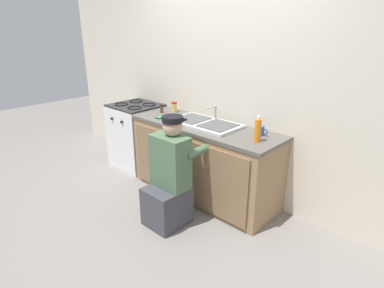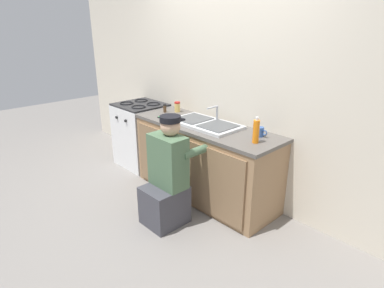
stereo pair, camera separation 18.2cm
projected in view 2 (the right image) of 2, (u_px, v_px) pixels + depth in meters
The scene contains 12 objects.
ground_plane at pixel (186, 203), 3.63m from camera, with size 12.00×12.00×0.00m, color gray.
back_wall at pixel (227, 85), 3.61m from camera, with size 6.00×0.10×2.50m, color beige.
counter_cabinet at pixel (204, 162), 3.68m from camera, with size 1.77×0.62×0.82m.
countertop at pixel (205, 127), 3.53m from camera, with size 1.81×0.62×0.04m, color #5B5651.
sink_double_basin at pixel (205, 123), 3.52m from camera, with size 0.80×0.44×0.19m.
stove_range at pixel (142, 134), 4.52m from camera, with size 0.63×0.62×0.89m.
plumber_person at pixel (167, 180), 3.15m from camera, with size 0.42×0.61×1.10m.
condiment_jar at pixel (177, 107), 4.03m from camera, with size 0.07×0.07×0.13m.
cell_phone at pixel (164, 117), 3.82m from camera, with size 0.07×0.14×0.01m.
coffee_mug at pixel (260, 132), 3.15m from camera, with size 0.13×0.08×0.09m.
spice_bottle_pepper at pixel (165, 108), 4.01m from camera, with size 0.04×0.04×0.10m.
soap_bottle_orange at pixel (256, 131), 2.96m from camera, with size 0.06×0.06×0.25m.
Camera 2 is at (2.35, -2.12, 1.91)m, focal length 30.00 mm.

